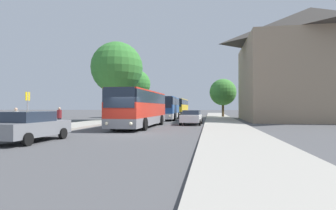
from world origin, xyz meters
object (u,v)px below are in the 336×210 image
Objects in this scene: parked_car_left_curb at (30,126)px; pedestrian_waiting_far at (59,118)px; parked_car_right_near at (192,117)px; tree_left_near at (136,84)px; bus_middle at (168,108)px; bus_front at (140,108)px; tree_right_near at (223,92)px; tree_left_far at (117,68)px; bus_rear at (179,107)px; bus_stop_sign at (28,106)px; pedestrian_walking_back at (16,120)px.

pedestrian_waiting_far reaches higher than parked_car_left_curb.
parked_car_right_near is 0.56× the size of tree_left_near.
bus_front is at bearing -92.81° from bus_middle.
tree_right_near is (14.04, 27.56, 3.45)m from pedestrian_waiting_far.
tree_left_near is 0.79× the size of tree_left_far.
bus_front is 25.45m from tree_right_near.
parked_car_right_near is 2.76× the size of pedestrian_waiting_far.
bus_front is 6.11m from parked_car_right_near.
bus_rear is at bearing -147.33° from pedestrian_waiting_far.
bus_middle is at bearing 84.54° from parked_car_left_curb.
parked_car_right_near is (7.35, 14.73, -0.03)m from parked_car_left_curb.
tree_left_near is at bearing -169.80° from tree_right_near.
bus_rear reaches higher than pedestrian_waiting_far.
tree_left_near reaches higher than parked_car_right_near.
bus_front is 2.42× the size of parked_car_left_curb.
bus_rear is 1.78× the size of tree_right_near.
bus_rear is at bearing 90.50° from bus_front.
parked_car_left_curb is at bearing -51.44° from bus_stop_sign.
parked_car_right_near is 0.44× the size of tree_left_far.
tree_right_near reaches higher than pedestrian_waiting_far.
bus_middle reaches higher than parked_car_left_curb.
tree_left_far is (0.56, 16.39, 5.13)m from bus_stop_sign.
bus_rear is (-0.00, 14.64, 0.09)m from bus_middle.
tree_left_near reaches higher than bus_stop_sign.
parked_car_left_curb is 16.46m from parked_car_right_near.
pedestrian_walking_back is 28.49m from tree_left_near.
pedestrian_waiting_far reaches higher than pedestrian_walking_back.
bus_stop_sign is at bearing -91.96° from tree_left_far.
bus_rear is 1.45× the size of tree_left_near.
parked_car_right_near is 1.64× the size of bus_stop_sign.
tree_left_far is at bearing -148.34° from bus_middle.
pedestrian_waiting_far is at bearing -145.61° from bus_front.
pedestrian_walking_back is at bearing 138.27° from parked_car_left_curb.
bus_rear reaches higher than parked_car_right_near.
pedestrian_waiting_far is 0.16× the size of tree_left_far.
tree_left_far is (-5.92, 10.20, 5.26)m from bus_front.
tree_right_near reaches higher than bus_front.
pedestrian_waiting_far is 15.15m from tree_left_far.
bus_rear is at bearing 18.05° from pedestrian_walking_back.
pedestrian_waiting_far is at bearing 40.85° from parked_car_right_near.
bus_middle is 6.38× the size of pedestrian_waiting_far.
tree_left_near is (-6.59, 6.90, 4.09)m from bus_middle.
tree_left_far reaches higher than bus_front.
tree_right_near reaches higher than bus_rear.
bus_middle is 1.29× the size of tree_left_near.
bus_rear is at bearing -78.40° from parked_car_right_near.
pedestrian_walking_back is at bearing -100.14° from bus_rear.
bus_stop_sign is (-6.48, -6.19, 0.13)m from bus_front.
pedestrian_waiting_far is at bearing -117.00° from tree_right_near.
pedestrian_walking_back is (-11.12, -11.13, 0.18)m from parked_car_right_near.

